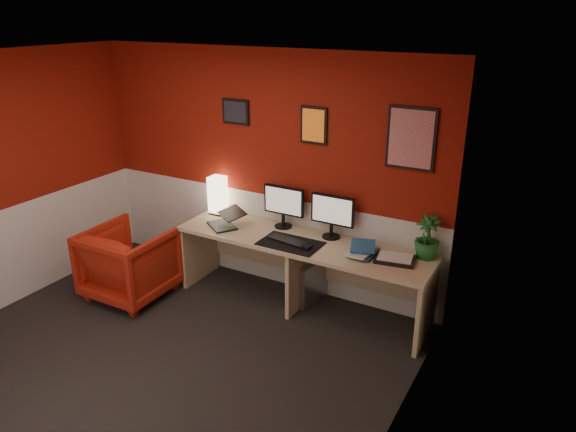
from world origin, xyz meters
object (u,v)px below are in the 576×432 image
object	(u,v)px
shoji_lamp	(218,196)
pc_tower	(309,280)
armchair	(130,262)
laptop	(222,217)
monitor_right	(332,210)
potted_plant	(427,237)
desk	(301,274)
zen_tray	(395,259)
monitor_left	(283,201)

from	to	relation	value
shoji_lamp	pc_tower	size ratio (longest dim) A/B	0.89
shoji_lamp	armchair	world-z (taller)	shoji_lamp
laptop	pc_tower	size ratio (longest dim) A/B	0.73
shoji_lamp	monitor_right	distance (m)	1.37
shoji_lamp	potted_plant	world-z (taller)	potted_plant
desk	pc_tower	world-z (taller)	desk
zen_tray	armchair	size ratio (longest dim) A/B	0.42
monitor_right	potted_plant	size ratio (longest dim) A/B	1.43
laptop	monitor_right	world-z (taller)	monitor_right
laptop	monitor_left	xyz separation A→B (m)	(0.56, 0.30, 0.18)
monitor_left	pc_tower	xyz separation A→B (m)	(0.34, -0.07, -0.80)
laptop	armchair	size ratio (longest dim) A/B	0.40
laptop	monitor_left	bearing A→B (deg)	62.61
desk	potted_plant	world-z (taller)	potted_plant
zen_tray	monitor_left	bearing A→B (deg)	170.92
shoji_lamp	laptop	bearing A→B (deg)	-48.66
laptop	zen_tray	distance (m)	1.83
laptop	monitor_right	xyz separation A→B (m)	(1.11, 0.30, 0.18)
pc_tower	armchair	distance (m)	1.87
laptop	monitor_left	size ratio (longest dim) A/B	0.57
monitor_left	monitor_right	distance (m)	0.55
potted_plant	shoji_lamp	bearing A→B (deg)	-179.91
desk	monitor_right	distance (m)	0.72
shoji_lamp	zen_tray	size ratio (longest dim) A/B	1.14
desk	monitor_left	distance (m)	0.77
shoji_lamp	pc_tower	world-z (taller)	shoji_lamp
shoji_lamp	potted_plant	bearing A→B (deg)	0.09
desk	zen_tray	size ratio (longest dim) A/B	7.43
shoji_lamp	desk	bearing A→B (deg)	-10.56
desk	laptop	world-z (taller)	laptop
desk	pc_tower	size ratio (longest dim) A/B	5.78
shoji_lamp	laptop	distance (m)	0.40
potted_plant	monitor_right	bearing A→B (deg)	-179.85
monitor_left	shoji_lamp	bearing A→B (deg)	-179.59
desk	laptop	size ratio (longest dim) A/B	7.88
pc_tower	laptop	bearing A→B (deg)	-158.27
laptop	pc_tower	xyz separation A→B (m)	(0.90, 0.23, -0.61)
monitor_left	armchair	bearing A→B (deg)	-146.89
pc_tower	monitor_left	bearing A→B (deg)	176.02
laptop	monitor_left	world-z (taller)	monitor_left
shoji_lamp	monitor_left	xyz separation A→B (m)	(0.82, 0.01, 0.09)
desk	monitor_right	world-z (taller)	monitor_right
zen_tray	potted_plant	size ratio (longest dim) A/B	0.86
desk	zen_tray	xyz separation A→B (m)	(0.94, 0.02, 0.38)
potted_plant	zen_tray	bearing A→B (deg)	-137.74
shoji_lamp	monitor_left	size ratio (longest dim) A/B	0.69
desk	zen_tray	bearing A→B (deg)	1.04
zen_tray	pc_tower	size ratio (longest dim) A/B	0.78
zen_tray	potted_plant	xyz separation A→B (m)	(0.22, 0.20, 0.19)
desk	shoji_lamp	size ratio (longest dim) A/B	6.50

